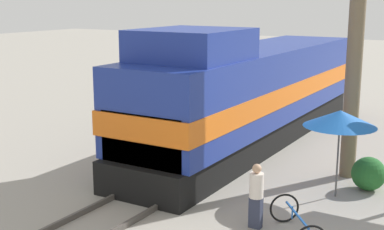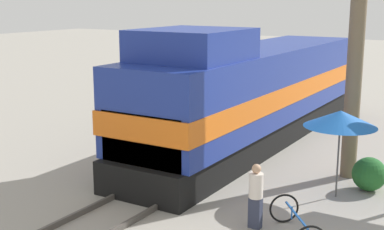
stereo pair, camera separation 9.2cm
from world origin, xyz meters
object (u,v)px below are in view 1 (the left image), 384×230
object	(u,v)px
locomotive	(248,94)
bicycle	(296,223)
vendor_umbrella	(340,119)
person_bystander	(256,194)

from	to	relation	value
locomotive	bicycle	world-z (taller)	locomotive
locomotive	bicycle	distance (m)	8.29
vendor_umbrella	bicycle	xyz separation A→B (m)	(-0.01, -3.13, -1.84)
vendor_umbrella	bicycle	size ratio (longest dim) A/B	1.26
locomotive	vendor_umbrella	bearing A→B (deg)	-39.88
person_bystander	bicycle	distance (m)	1.16
vendor_umbrella	bicycle	bearing A→B (deg)	-90.16
locomotive	bicycle	xyz separation A→B (m)	(4.43, -6.84, -1.55)
bicycle	vendor_umbrella	bearing A→B (deg)	-128.76
locomotive	vendor_umbrella	distance (m)	5.79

